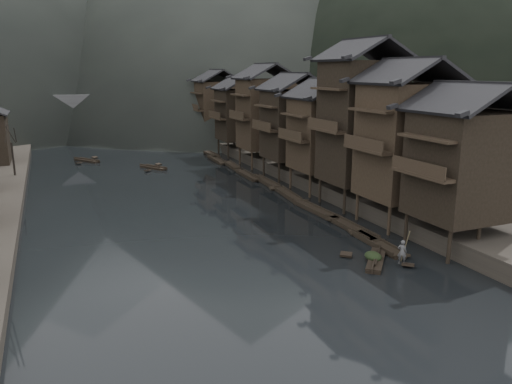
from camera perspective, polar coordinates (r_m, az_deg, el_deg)
water at (r=40.82m, az=-4.34°, el=-5.96°), size 300.00×300.00×0.00m
right_bank at (r=90.67m, az=8.83°, el=5.49°), size 40.00×200.00×1.80m
stilt_houses at (r=62.70m, az=5.26°, el=9.34°), size 9.00×67.60×17.04m
moored_sampans at (r=60.51m, az=1.37°, el=0.84°), size 2.22×52.93×0.47m
midriver_boats at (r=88.96m, az=-14.94°, el=4.57°), size 13.19×41.83×0.45m
stone_bridge at (r=109.52m, az=-16.51°, el=8.72°), size 40.00×6.00×9.00m
hero_sampan at (r=38.03m, az=13.58°, el=-7.51°), size 4.04×4.45×0.44m
cargo_heap at (r=37.87m, az=13.27°, el=-6.66°), size 1.13×1.48×0.68m
boatman at (r=37.33m, az=16.38°, el=-6.25°), size 0.78×0.73×1.80m
bamboo_pole at (r=36.66m, az=16.90°, el=-2.31°), size 1.14×2.15×3.48m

